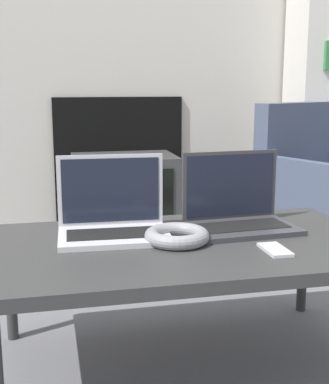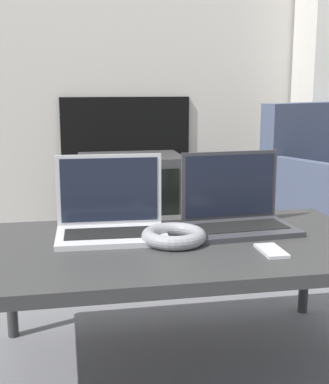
# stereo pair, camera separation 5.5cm
# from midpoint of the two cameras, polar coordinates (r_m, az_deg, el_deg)

# --- Properties ---
(wall_back) EXTENTS (7.00, 0.08, 2.60)m
(wall_back) POSITION_cam_midpoint_polar(r_m,az_deg,el_deg) (3.25, -4.50, 19.26)
(wall_back) COLOR beige
(wall_back) RESTS_ON ground_plane
(table) EXTENTS (1.14, 0.65, 0.39)m
(table) POSITION_cam_midpoint_polar(r_m,az_deg,el_deg) (1.59, 3.03, -6.41)
(table) COLOR #333333
(table) RESTS_ON ground_plane
(laptop_left) EXTENTS (0.34, 0.24, 0.24)m
(laptop_left) POSITION_cam_midpoint_polar(r_m,az_deg,el_deg) (1.65, -4.80, -2.70)
(laptop_left) COLOR silver
(laptop_left) RESTS_ON table
(laptop_right) EXTENTS (0.35, 0.24, 0.24)m
(laptop_right) POSITION_cam_midpoint_polar(r_m,az_deg,el_deg) (1.73, 8.60, -2.06)
(laptop_right) COLOR #38383D
(laptop_right) RESTS_ON table
(headphones) EXTENTS (0.19, 0.19, 0.04)m
(headphones) POSITION_cam_midpoint_polar(r_m,az_deg,el_deg) (1.57, 2.01, -4.71)
(headphones) COLOR gray
(headphones) RESTS_ON table
(phone) EXTENTS (0.06, 0.12, 0.01)m
(phone) POSITION_cam_midpoint_polar(r_m,az_deg,el_deg) (1.52, 12.37, -6.15)
(phone) COLOR silver
(phone) RESTS_ON table
(tv) EXTENTS (0.57, 0.41, 0.45)m
(tv) POSITION_cam_midpoint_polar(r_m,az_deg,el_deg) (3.04, -3.08, -0.30)
(tv) COLOR #383838
(tv) RESTS_ON ground_plane
(armchair) EXTENTS (0.81, 0.77, 0.74)m
(armchair) POSITION_cam_midpoint_polar(r_m,az_deg,el_deg) (3.04, 17.25, 1.99)
(armchair) COLOR #47516B
(armchair) RESTS_ON ground_plane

